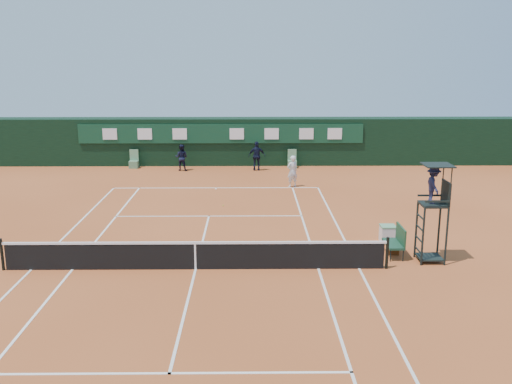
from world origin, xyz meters
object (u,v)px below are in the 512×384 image
umpire_chair (434,192)px  tennis_net (195,255)px  player_bench (397,240)px  cooler (388,233)px  player (292,171)px

umpire_chair → tennis_net: bearing=-175.1°
player_bench → cooler: 1.62m
player_bench → cooler: player_bench is taller
tennis_net → cooler: 7.63m
player_bench → cooler: size_ratio=1.86×
tennis_net → player: (4.11, 12.13, 0.35)m
tennis_net → umpire_chair: (8.04, 0.70, 1.95)m
umpire_chair → player_bench: 2.19m
player → tennis_net: bearing=44.2°
player_bench → tennis_net: bearing=-170.1°
tennis_net → cooler: bearing=21.6°
tennis_net → umpire_chair: 8.31m
tennis_net → player: size_ratio=7.52×
cooler → umpire_chair: bearing=-65.8°
player_bench → player: (-2.91, 10.91, 0.26)m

